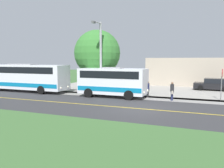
# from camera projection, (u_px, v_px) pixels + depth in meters

# --- Properties ---
(ground_plane) EXTENTS (120.00, 120.00, 0.00)m
(ground_plane) POSITION_uv_depth(u_px,v_px,m) (139.00, 109.00, 17.43)
(ground_plane) COLOR #3D6633
(road_surface) EXTENTS (8.00, 100.00, 0.01)m
(road_surface) POSITION_uv_depth(u_px,v_px,m) (139.00, 109.00, 17.43)
(road_surface) COLOR #333335
(road_surface) RESTS_ON ground
(sidewalk) EXTENTS (2.40, 100.00, 0.01)m
(sidewalk) POSITION_uv_depth(u_px,v_px,m) (153.00, 98.00, 22.23)
(sidewalk) COLOR gray
(sidewalk) RESTS_ON ground
(parking_lot_surface) EXTENTS (14.00, 36.00, 0.01)m
(parking_lot_surface) POSITION_uv_depth(u_px,v_px,m) (190.00, 91.00, 27.78)
(parking_lot_surface) COLOR #9E9991
(parking_lot_surface) RESTS_ON ground
(road_centre_line) EXTENTS (0.16, 100.00, 0.00)m
(road_centre_line) POSITION_uv_depth(u_px,v_px,m) (139.00, 109.00, 17.43)
(road_centre_line) COLOR gold
(road_centre_line) RESTS_ON ground
(shuttle_bus_front) EXTENTS (2.76, 6.80, 2.95)m
(shuttle_bus_front) POSITION_uv_depth(u_px,v_px,m) (113.00, 81.00, 22.91)
(shuttle_bus_front) COLOR white
(shuttle_bus_front) RESTS_ON ground
(transit_bus_rear) EXTENTS (2.71, 11.35, 3.21)m
(transit_bus_rear) POSITION_uv_depth(u_px,v_px,m) (23.00, 76.00, 27.02)
(transit_bus_rear) COLOR white
(transit_bus_rear) RESTS_ON ground
(pedestrian_with_bags) EXTENTS (0.72, 0.34, 1.69)m
(pedestrian_with_bags) POSITION_uv_depth(u_px,v_px,m) (172.00, 90.00, 20.94)
(pedestrian_with_bags) COLOR #1E2347
(pedestrian_with_bags) RESTS_ON ground
(pedestrian_waiting) EXTENTS (0.72, 0.34, 1.59)m
(pedestrian_waiting) POSITION_uv_depth(u_px,v_px,m) (148.00, 89.00, 22.72)
(pedestrian_waiting) COLOR #262628
(pedestrian_waiting) RESTS_ON ground
(stop_sign) EXTENTS (0.76, 0.07, 2.88)m
(stop_sign) POSITION_uv_depth(u_px,v_px,m) (222.00, 79.00, 20.65)
(stop_sign) COLOR slate
(stop_sign) RESTS_ON ground
(street_light_pole) EXTENTS (1.97, 0.24, 7.49)m
(street_light_pole) POSITION_uv_depth(u_px,v_px,m) (100.00, 55.00, 23.49)
(street_light_pole) COLOR #9E9EA3
(street_light_pole) RESTS_ON ground
(parked_car_near) EXTENTS (2.24, 4.51, 1.45)m
(parked_car_near) POSITION_uv_depth(u_px,v_px,m) (214.00, 85.00, 27.94)
(parked_car_near) COLOR black
(parked_car_near) RESTS_ON ground
(tree_curbside) EXTENTS (5.26, 5.26, 7.08)m
(tree_curbside) POSITION_uv_depth(u_px,v_px,m) (97.00, 53.00, 26.36)
(tree_curbside) COLOR brown
(tree_curbside) RESTS_ON ground
(commercial_building) EXTENTS (10.00, 18.21, 3.97)m
(commercial_building) POSITION_uv_depth(u_px,v_px,m) (212.00, 71.00, 34.92)
(commercial_building) COLOR #B7A893
(commercial_building) RESTS_ON ground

